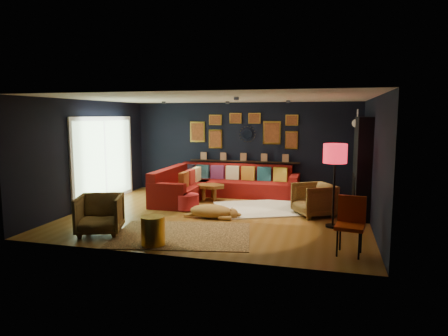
% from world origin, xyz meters
% --- Properties ---
extents(floor, '(6.50, 6.50, 0.00)m').
position_xyz_m(floor, '(0.00, 0.00, 0.00)').
color(floor, brown).
rests_on(floor, ground).
extents(room_walls, '(6.50, 6.50, 6.50)m').
position_xyz_m(room_walls, '(0.00, 0.00, 1.59)').
color(room_walls, black).
rests_on(room_walls, ground).
extents(sectional, '(3.41, 2.69, 0.86)m').
position_xyz_m(sectional, '(-0.61, 1.81, 0.32)').
color(sectional, maroon).
rests_on(sectional, ground).
extents(ledge, '(3.20, 0.12, 0.04)m').
position_xyz_m(ledge, '(0.00, 2.68, 0.92)').
color(ledge, black).
rests_on(ledge, room_walls).
extents(gallery_wall, '(3.15, 0.04, 1.02)m').
position_xyz_m(gallery_wall, '(-0.01, 2.72, 1.81)').
color(gallery_wall, gold).
rests_on(gallery_wall, room_walls).
extents(sunburst_mirror, '(0.47, 0.16, 0.47)m').
position_xyz_m(sunburst_mirror, '(0.10, 2.72, 1.70)').
color(sunburst_mirror, silver).
rests_on(sunburst_mirror, room_walls).
extents(fireplace, '(0.31, 1.60, 2.20)m').
position_xyz_m(fireplace, '(3.09, 0.90, 1.02)').
color(fireplace, black).
rests_on(fireplace, ground).
extents(deer_head, '(0.50, 0.28, 0.45)m').
position_xyz_m(deer_head, '(3.14, 1.40, 2.05)').
color(deer_head, white).
rests_on(deer_head, fireplace).
extents(sliding_door, '(0.06, 2.80, 2.20)m').
position_xyz_m(sliding_door, '(-3.22, 0.60, 1.10)').
color(sliding_door, white).
rests_on(sliding_door, ground).
extents(ceiling_spots, '(3.30, 2.50, 0.06)m').
position_xyz_m(ceiling_spots, '(-0.00, 0.80, 2.56)').
color(ceiling_spots, black).
rests_on(ceiling_spots, room_walls).
extents(shag_rug, '(2.93, 2.60, 0.03)m').
position_xyz_m(shag_rug, '(1.00, 0.87, 0.02)').
color(shag_rug, silver).
rests_on(shag_rug, ground).
extents(leopard_rug, '(2.81, 2.24, 0.01)m').
position_xyz_m(leopard_rug, '(-0.23, -1.65, 0.01)').
color(leopard_rug, tan).
rests_on(leopard_rug, ground).
extents(coffee_table, '(0.81, 0.62, 0.40)m').
position_xyz_m(coffee_table, '(-0.60, 1.39, 0.35)').
color(coffee_table, brown).
rests_on(coffee_table, shag_rug).
extents(pouf, '(0.53, 0.53, 0.35)m').
position_xyz_m(pouf, '(-0.82, 0.25, 0.21)').
color(pouf, maroon).
rests_on(pouf, shag_rug).
extents(armchair_left, '(1.01, 0.98, 0.82)m').
position_xyz_m(armchair_left, '(-1.77, -1.97, 0.41)').
color(armchair_left, '#B78840').
rests_on(armchair_left, ground).
extents(armchair_right, '(1.03, 1.05, 0.80)m').
position_xyz_m(armchair_right, '(2.09, 0.47, 0.40)').
color(armchair_right, '#B78840').
rests_on(armchair_right, ground).
extents(gold_stool, '(0.41, 0.41, 0.51)m').
position_xyz_m(gold_stool, '(-0.50, -2.35, 0.26)').
color(gold_stool, gold).
rests_on(gold_stool, ground).
extents(orange_chair, '(0.51, 0.51, 0.94)m').
position_xyz_m(orange_chair, '(2.76, -1.88, 0.55)').
color(orange_chair, black).
rests_on(orange_chair, ground).
extents(floor_lamp, '(0.46, 0.46, 1.68)m').
position_xyz_m(floor_lamp, '(2.50, -0.36, 1.42)').
color(floor_lamp, black).
rests_on(floor_lamp, ground).
extents(dog, '(1.31, 0.72, 0.40)m').
position_xyz_m(dog, '(-0.07, -0.33, 0.22)').
color(dog, '#AC7643').
rests_on(dog, leopard_rug).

